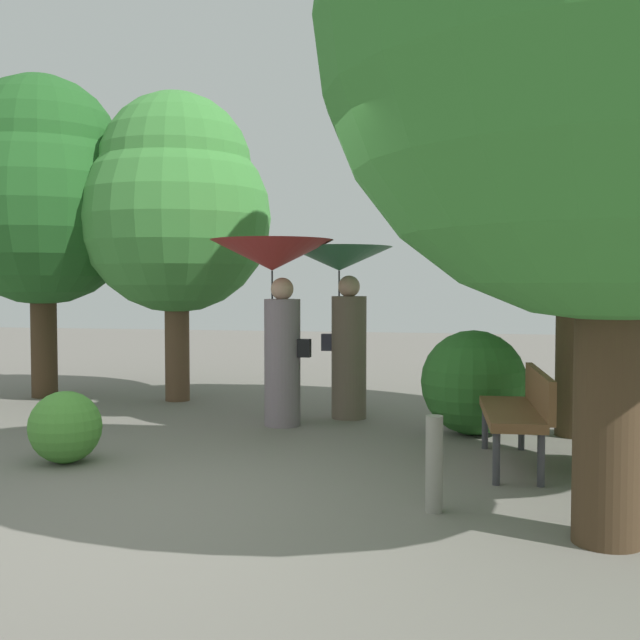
# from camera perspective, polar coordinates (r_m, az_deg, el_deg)

# --- Properties ---
(ground_plane) EXTENTS (40.00, 40.00, 0.00)m
(ground_plane) POSITION_cam_1_polar(r_m,az_deg,el_deg) (5.56, -8.24, -13.80)
(ground_plane) COLOR slate
(person_left) EXTENTS (1.38, 1.38, 2.07)m
(person_left) POSITION_cam_1_polar(r_m,az_deg,el_deg) (8.52, -3.38, 2.72)
(person_left) COLOR gray
(person_left) RESTS_ON ground
(person_right) EXTENTS (1.26, 1.26, 2.02)m
(person_right) POSITION_cam_1_polar(r_m,az_deg,el_deg) (8.98, 1.71, 1.98)
(person_right) COLOR #6B5B4C
(person_right) RESTS_ON ground
(park_bench) EXTENTS (0.58, 1.53, 0.83)m
(park_bench) POSITION_cam_1_polar(r_m,az_deg,el_deg) (6.86, 14.72, -6.33)
(park_bench) COLOR #38383D
(park_bench) RESTS_ON ground
(tree_near_left) EXTENTS (2.73, 2.73, 4.45)m
(tree_near_left) POSITION_cam_1_polar(r_m,az_deg,el_deg) (11.38, -20.05, 9.08)
(tree_near_left) COLOR #42301E
(tree_near_left) RESTS_ON ground
(tree_near_right) EXTENTS (3.81, 3.81, 5.61)m
(tree_near_right) POSITION_cam_1_polar(r_m,az_deg,el_deg) (8.55, 18.87, 15.60)
(tree_near_right) COLOR #4C3823
(tree_near_right) RESTS_ON ground
(tree_mid_left) EXTENTS (2.55, 2.55, 4.14)m
(tree_mid_left) POSITION_cam_1_polar(r_m,az_deg,el_deg) (10.55, -10.69, 8.60)
(tree_mid_left) COLOR brown
(tree_mid_left) RESTS_ON ground
(bush_path_left) EXTENTS (1.10, 1.10, 1.10)m
(bush_path_left) POSITION_cam_1_polar(r_m,az_deg,el_deg) (8.19, 11.37, -4.58)
(bush_path_left) COLOR #2D6B28
(bush_path_left) RESTS_ON ground
(bush_path_right) EXTENTS (0.64, 0.64, 0.64)m
(bush_path_right) POSITION_cam_1_polar(r_m,az_deg,el_deg) (7.16, -18.47, -7.58)
(bush_path_right) COLOR #4C9338
(bush_path_right) RESTS_ON ground
(bush_behind_bench) EXTENTS (0.66, 0.66, 0.66)m
(bush_behind_bench) POSITION_cam_1_polar(r_m,az_deg,el_deg) (7.04, 21.72, -7.70)
(bush_behind_bench) COLOR #387F33
(bush_behind_bench) RESTS_ON ground
(path_marker_post) EXTENTS (0.12, 0.12, 0.67)m
(path_marker_post) POSITION_cam_1_polar(r_m,az_deg,el_deg) (5.43, 8.51, -10.56)
(path_marker_post) COLOR gray
(path_marker_post) RESTS_ON ground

